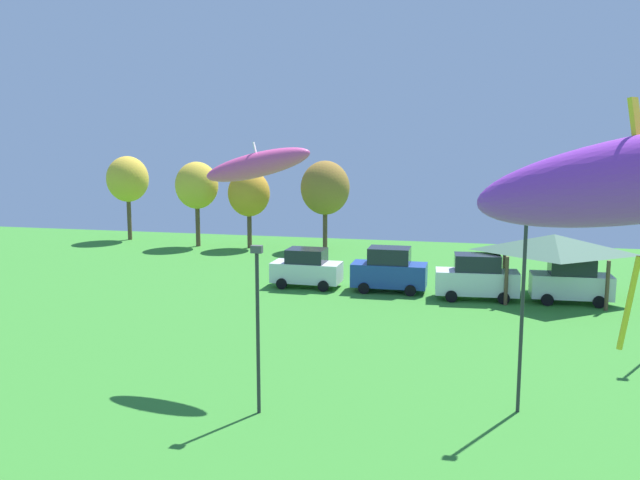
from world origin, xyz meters
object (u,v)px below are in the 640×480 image
(parked_car_second_from_left, at_px, (389,270))
(kite_flying_4, at_px, (638,180))
(treeline_tree_3, at_px, (325,188))
(treeline_tree_2, at_px, (249,194))
(light_post_1, at_px, (258,319))
(parked_car_rightmost_in_row, at_px, (571,281))
(parked_car_leftmost, at_px, (307,268))
(parked_car_third_from_left, at_px, (477,277))
(kite_flying_7, at_px, (257,165))
(treeline_tree_1, at_px, (197,186))
(park_pavilion, at_px, (554,244))
(treeline_tree_0, at_px, (128,179))
(light_post_2, at_px, (523,292))

(parked_car_second_from_left, bearing_deg, kite_flying_4, -79.54)
(parked_car_second_from_left, height_order, treeline_tree_3, treeline_tree_3)
(treeline_tree_2, xyz_separation_m, treeline_tree_3, (6.02, 0.81, 0.50))
(light_post_1, bearing_deg, parked_car_rightmost_in_row, 56.80)
(kite_flying_4, relative_size, parked_car_leftmost, 0.76)
(parked_car_third_from_left, xyz_separation_m, light_post_1, (-6.71, -17.42, 1.91))
(kite_flying_7, height_order, parked_car_second_from_left, kite_flying_7)
(kite_flying_7, height_order, treeline_tree_1, kite_flying_7)
(treeline_tree_2, bearing_deg, parked_car_rightmost_in_row, -30.19)
(parked_car_second_from_left, height_order, treeline_tree_1, treeline_tree_1)
(light_post_1, relative_size, treeline_tree_3, 0.79)
(park_pavilion, relative_size, light_post_1, 1.18)
(park_pavilion, bearing_deg, parked_car_third_from_left, -165.15)
(kite_flying_4, height_order, light_post_1, kite_flying_4)
(treeline_tree_3, bearing_deg, treeline_tree_1, -174.54)
(kite_flying_7, xyz_separation_m, treeline_tree_3, (-3.85, 27.91, -2.98))
(parked_car_leftmost, relative_size, parked_car_third_from_left, 0.90)
(kite_flying_4, height_order, treeline_tree_0, kite_flying_4)
(kite_flying_7, relative_size, park_pavilion, 0.66)
(parked_car_third_from_left, bearing_deg, kite_flying_7, -125.02)
(kite_flying_4, xyz_separation_m, parked_car_rightmost_in_row, (3.64, 31.58, -7.32))
(kite_flying_7, xyz_separation_m, parked_car_leftmost, (-1.87, 14.37, -6.69))
(parked_car_rightmost_in_row, relative_size, treeline_tree_2, 0.68)
(treeline_tree_0, bearing_deg, parked_car_leftmost, -36.51)
(light_post_2, xyz_separation_m, treeline_tree_0, (-30.85, 30.75, 1.20))
(parked_car_second_from_left, distance_m, treeline_tree_3, 15.65)
(parked_car_rightmost_in_row, relative_size, treeline_tree_0, 0.59)
(kite_flying_4, distance_m, park_pavilion, 32.87)
(parked_car_leftmost, xyz_separation_m, treeline_tree_0, (-19.55, 14.47, 4.07))
(light_post_2, relative_size, treeline_tree_3, 1.03)
(park_pavilion, bearing_deg, treeline_tree_3, 139.92)
(kite_flying_4, relative_size, light_post_1, 0.56)
(kite_flying_4, xyz_separation_m, treeline_tree_0, (-30.68, 46.58, -3.31))
(light_post_2, height_order, treeline_tree_0, treeline_tree_0)
(park_pavilion, bearing_deg, treeline_tree_0, 156.86)
(kite_flying_4, height_order, parked_car_second_from_left, kite_flying_4)
(kite_flying_7, bearing_deg, kite_flying_4, -62.42)
(light_post_1, bearing_deg, treeline_tree_3, 99.14)
(park_pavilion, bearing_deg, parked_car_leftmost, -179.20)
(kite_flying_4, height_order, park_pavilion, kite_flying_4)
(kite_flying_4, bearing_deg, parked_car_third_from_left, 92.36)
(light_post_1, xyz_separation_m, treeline_tree_2, (-11.14, 31.02, 1.21))
(parked_car_second_from_left, height_order, parked_car_rightmost_in_row, parked_car_second_from_left)
(kite_flying_7, distance_m, treeline_tree_1, 30.59)
(light_post_1, relative_size, treeline_tree_1, 0.80)
(kite_flying_4, height_order, parked_car_rightmost_in_row, kite_flying_4)
(treeline_tree_1, bearing_deg, parked_car_third_from_left, -31.14)
(kite_flying_7, height_order, parked_car_rightmost_in_row, kite_flying_7)
(light_post_2, bearing_deg, parked_car_third_from_left, 95.41)
(treeline_tree_0, bearing_deg, treeline_tree_1, -15.03)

